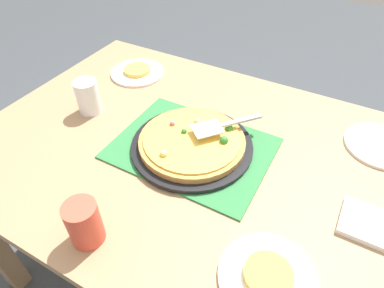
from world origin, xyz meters
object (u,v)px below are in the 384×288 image
at_px(pizza, 192,141).
at_px(cup_near, 88,96).
at_px(pizza_pan, 192,146).
at_px(pizza_server, 222,125).
at_px(napkin_stack, 365,223).
at_px(plate_side, 381,146).
at_px(served_slice_left, 137,70).
at_px(served_slice_right, 268,275).
at_px(plate_far_right, 267,278).
at_px(plate_near_left, 138,73).
at_px(cup_far, 84,223).

bearing_deg(pizza, cup_near, 179.73).
distance_m(pizza_pan, pizza_server, 0.11).
bearing_deg(napkin_stack, plate_side, 89.71).
bearing_deg(served_slice_left, napkin_stack, -19.25).
bearing_deg(napkin_stack, pizza_pan, 175.99).
height_order(served_slice_right, cup_near, cup_near).
bearing_deg(pizza_server, plate_far_right, -51.72).
height_order(pizza_pan, plate_far_right, pizza_pan).
xyz_separation_m(plate_side, served_slice_right, (-0.17, -0.58, 0.01)).
bearing_deg(pizza_server, plate_near_left, 155.87).
relative_size(plate_near_left, plate_side, 1.00).
distance_m(pizza_pan, plate_far_right, 0.45).
bearing_deg(napkin_stack, pizza, 175.90).
height_order(plate_side, cup_far, cup_far).
bearing_deg(pizza_pan, napkin_stack, -4.01).
distance_m(plate_far_right, cup_far, 0.43).
relative_size(plate_near_left, napkin_stack, 1.83).
bearing_deg(plate_side, pizza, -150.27).
xyz_separation_m(pizza_pan, plate_near_left, (-0.42, 0.29, -0.01)).
bearing_deg(cup_far, plate_side, 49.93).
bearing_deg(plate_far_right, pizza_pan, 140.51).
relative_size(pizza, served_slice_left, 3.00).
relative_size(pizza, pizza_server, 1.63).
distance_m(plate_far_right, napkin_stack, 0.30).
bearing_deg(plate_near_left, napkin_stack, -19.25).
relative_size(pizza, napkin_stack, 2.75).
relative_size(plate_near_left, served_slice_left, 2.00).
height_order(cup_far, napkin_stack, cup_far).
height_order(pizza, cup_near, cup_near).
bearing_deg(pizza, cup_far, -99.52).
bearing_deg(plate_near_left, pizza_server, -24.13).
bearing_deg(cup_near, cup_far, -49.10).
xyz_separation_m(plate_side, served_slice_left, (-0.94, -0.01, 0.01)).
distance_m(cup_near, napkin_stack, 0.93).
xyz_separation_m(pizza_pan, cup_far, (-0.07, -0.40, 0.05)).
bearing_deg(napkin_stack, served_slice_right, -123.67).
bearing_deg(cup_near, served_slice_left, 91.21).
bearing_deg(pizza, pizza_pan, -127.96).
xyz_separation_m(plate_near_left, cup_near, (0.01, -0.29, 0.06)).
bearing_deg(plate_side, cup_far, -130.07).
distance_m(plate_side, napkin_stack, 0.33).
height_order(plate_side, cup_near, cup_near).
xyz_separation_m(plate_far_right, served_slice_left, (-0.77, 0.58, 0.01)).
relative_size(plate_side, napkin_stack, 1.83).
xyz_separation_m(plate_near_left, plate_side, (0.94, 0.01, 0.00)).
xyz_separation_m(plate_near_left, napkin_stack, (0.94, -0.33, 0.00)).
bearing_deg(cup_far, cup_near, 130.90).
bearing_deg(served_slice_right, plate_near_left, 143.05).
relative_size(pizza_pan, cup_near, 3.17).
bearing_deg(served_slice_right, napkin_stack, 56.33).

